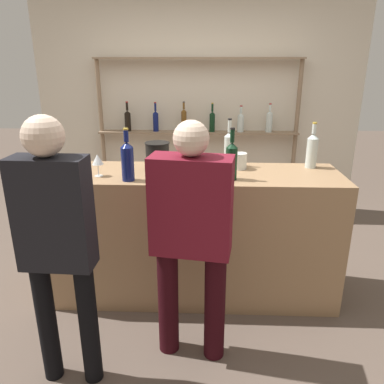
{
  "coord_description": "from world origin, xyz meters",
  "views": [
    {
      "loc": [
        0.11,
        -2.75,
        1.85
      ],
      "look_at": [
        0.0,
        0.0,
        0.89
      ],
      "focal_mm": 35.0,
      "sensor_mm": 36.0,
      "label": 1
    }
  ],
  "objects_px": {
    "counter_bottle_0": "(127,160)",
    "wine_glass": "(97,160)",
    "counter_bottle_1": "(229,148)",
    "customer_left": "(56,237)",
    "ice_bucket": "(158,156)",
    "counter_bottle_2": "(312,150)",
    "cork_jar": "(239,161)",
    "customer_center": "(191,230)",
    "counter_bottle_3": "(232,160)"
  },
  "relations": [
    {
      "from": "counter_bottle_1",
      "to": "counter_bottle_3",
      "type": "distance_m",
      "value": 0.38
    },
    {
      "from": "counter_bottle_3",
      "to": "cork_jar",
      "type": "xyz_separation_m",
      "value": [
        0.08,
        0.29,
        -0.08
      ]
    },
    {
      "from": "ice_bucket",
      "to": "customer_center",
      "type": "height_order",
      "value": "customer_center"
    },
    {
      "from": "counter_bottle_3",
      "to": "ice_bucket",
      "type": "bearing_deg",
      "value": 158.59
    },
    {
      "from": "counter_bottle_0",
      "to": "ice_bucket",
      "type": "height_order",
      "value": "counter_bottle_0"
    },
    {
      "from": "counter_bottle_2",
      "to": "customer_center",
      "type": "distance_m",
      "value": 1.32
    },
    {
      "from": "counter_bottle_1",
      "to": "ice_bucket",
      "type": "height_order",
      "value": "counter_bottle_1"
    },
    {
      "from": "counter_bottle_2",
      "to": "ice_bucket",
      "type": "bearing_deg",
      "value": -173.89
    },
    {
      "from": "counter_bottle_0",
      "to": "customer_left",
      "type": "distance_m",
      "value": 0.82
    },
    {
      "from": "counter_bottle_2",
      "to": "customer_left",
      "type": "height_order",
      "value": "customer_left"
    },
    {
      "from": "customer_left",
      "to": "customer_center",
      "type": "relative_size",
      "value": 1.04
    },
    {
      "from": "counter_bottle_1",
      "to": "customer_left",
      "type": "distance_m",
      "value": 1.55
    },
    {
      "from": "wine_glass",
      "to": "customer_center",
      "type": "relative_size",
      "value": 0.11
    },
    {
      "from": "counter_bottle_0",
      "to": "counter_bottle_2",
      "type": "relative_size",
      "value": 1.03
    },
    {
      "from": "counter_bottle_2",
      "to": "ice_bucket",
      "type": "distance_m",
      "value": 1.22
    },
    {
      "from": "counter_bottle_3",
      "to": "ice_bucket",
      "type": "xyz_separation_m",
      "value": [
        -0.56,
        0.22,
        -0.03
      ]
    },
    {
      "from": "counter_bottle_0",
      "to": "counter_bottle_3",
      "type": "bearing_deg",
      "value": 4.44
    },
    {
      "from": "counter_bottle_2",
      "to": "wine_glass",
      "type": "relative_size",
      "value": 2.17
    },
    {
      "from": "ice_bucket",
      "to": "customer_left",
      "type": "height_order",
      "value": "customer_left"
    },
    {
      "from": "counter_bottle_2",
      "to": "customer_left",
      "type": "xyz_separation_m",
      "value": [
        -1.64,
        -1.15,
        -0.23
      ]
    },
    {
      "from": "counter_bottle_1",
      "to": "customer_left",
      "type": "bearing_deg",
      "value": -129.76
    },
    {
      "from": "counter_bottle_0",
      "to": "cork_jar",
      "type": "bearing_deg",
      "value": 22.98
    },
    {
      "from": "wine_glass",
      "to": "counter_bottle_0",
      "type": "bearing_deg",
      "value": -21.55
    },
    {
      "from": "counter_bottle_3",
      "to": "customer_left",
      "type": "xyz_separation_m",
      "value": [
        -0.98,
        -0.8,
        -0.23
      ]
    },
    {
      "from": "wine_glass",
      "to": "customer_center",
      "type": "xyz_separation_m",
      "value": [
        0.71,
        -0.6,
        -0.27
      ]
    },
    {
      "from": "customer_center",
      "to": "cork_jar",
      "type": "bearing_deg",
      "value": -13.61
    },
    {
      "from": "counter_bottle_1",
      "to": "customer_center",
      "type": "xyz_separation_m",
      "value": [
        -0.26,
        -0.93,
        -0.3
      ]
    },
    {
      "from": "counter_bottle_3",
      "to": "customer_left",
      "type": "height_order",
      "value": "customer_left"
    },
    {
      "from": "wine_glass",
      "to": "ice_bucket",
      "type": "bearing_deg",
      "value": 23.28
    },
    {
      "from": "wine_glass",
      "to": "cork_jar",
      "type": "distance_m",
      "value": 1.09
    },
    {
      "from": "wine_glass",
      "to": "ice_bucket",
      "type": "relative_size",
      "value": 0.76
    },
    {
      "from": "counter_bottle_2",
      "to": "customer_center",
      "type": "height_order",
      "value": "customer_center"
    },
    {
      "from": "counter_bottle_3",
      "to": "cork_jar",
      "type": "height_order",
      "value": "counter_bottle_3"
    },
    {
      "from": "counter_bottle_3",
      "to": "ice_bucket",
      "type": "height_order",
      "value": "counter_bottle_3"
    },
    {
      "from": "counter_bottle_1",
      "to": "customer_left",
      "type": "relative_size",
      "value": 0.24
    },
    {
      "from": "wine_glass",
      "to": "ice_bucket",
      "type": "xyz_separation_m",
      "value": [
        0.42,
        0.18,
        -0.01
      ]
    },
    {
      "from": "counter_bottle_2",
      "to": "counter_bottle_1",
      "type": "bearing_deg",
      "value": 177.4
    },
    {
      "from": "counter_bottle_1",
      "to": "customer_center",
      "type": "bearing_deg",
      "value": -105.79
    },
    {
      "from": "cork_jar",
      "to": "customer_center",
      "type": "height_order",
      "value": "customer_center"
    },
    {
      "from": "counter_bottle_2",
      "to": "wine_glass",
      "type": "xyz_separation_m",
      "value": [
        -1.63,
        -0.31,
        -0.02
      ]
    },
    {
      "from": "counter_bottle_0",
      "to": "wine_glass",
      "type": "xyz_separation_m",
      "value": [
        -0.24,
        0.1,
        -0.02
      ]
    },
    {
      "from": "counter_bottle_0",
      "to": "counter_bottle_1",
      "type": "height_order",
      "value": "counter_bottle_1"
    },
    {
      "from": "counter_bottle_2",
      "to": "cork_jar",
      "type": "relative_size",
      "value": 2.85
    },
    {
      "from": "ice_bucket",
      "to": "counter_bottle_3",
      "type": "bearing_deg",
      "value": -21.41
    },
    {
      "from": "customer_left",
      "to": "wine_glass",
      "type": "bearing_deg",
      "value": 1.89
    },
    {
      "from": "counter_bottle_3",
      "to": "counter_bottle_0",
      "type": "bearing_deg",
      "value": -175.56
    },
    {
      "from": "counter_bottle_1",
      "to": "customer_left",
      "type": "xyz_separation_m",
      "value": [
        -0.98,
        -1.18,
        -0.24
      ]
    },
    {
      "from": "counter_bottle_0",
      "to": "counter_bottle_2",
      "type": "distance_m",
      "value": 1.45
    },
    {
      "from": "counter_bottle_1",
      "to": "ice_bucket",
      "type": "xyz_separation_m",
      "value": [
        -0.56,
        -0.16,
        -0.04
      ]
    },
    {
      "from": "counter_bottle_0",
      "to": "ice_bucket",
      "type": "distance_m",
      "value": 0.33
    }
  ]
}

